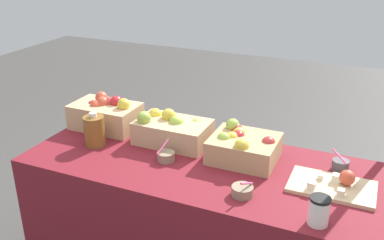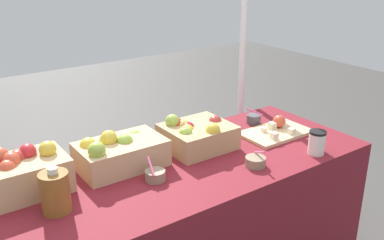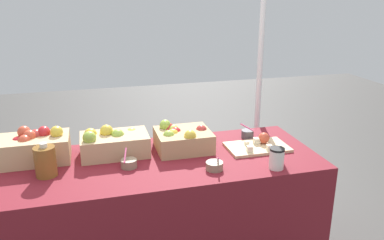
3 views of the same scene
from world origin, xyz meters
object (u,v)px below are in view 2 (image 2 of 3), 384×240
apple_crate_left (18,175)px  apple_crate_middle (120,152)px  sample_bowl_near (256,161)px  sample_bowl_far (254,119)px  apple_crate_right (196,135)px  coffee_cup (317,143)px  cutting_board_front (276,131)px  sample_bowl_mid (155,175)px  cider_jug (55,192)px  tent_pole (242,61)px

apple_crate_left → apple_crate_middle: size_ratio=0.98×
sample_bowl_near → sample_bowl_far: 0.56m
apple_crate_left → apple_crate_right: bearing=-3.4°
apple_crate_left → coffee_cup: bearing=-19.4°
cutting_board_front → sample_bowl_near: size_ratio=3.85×
apple_crate_left → sample_bowl_mid: (0.52, -0.23, -0.06)m
apple_crate_middle → cider_jug: 0.43m
sample_bowl_near → coffee_cup: (0.34, -0.08, 0.04)m
apple_crate_middle → cutting_board_front: 0.92m
cutting_board_front → apple_crate_right: bearing=166.9°
cutting_board_front → coffee_cup: (-0.03, -0.31, 0.04)m
apple_crate_left → coffee_cup: (1.33, -0.47, -0.03)m
cutting_board_front → coffee_cup: coffee_cup is taller
apple_crate_left → sample_bowl_mid: apple_crate_left is taller
coffee_cup → cutting_board_front: bearing=85.0°
cutting_board_front → cider_jug: cider_jug is taller
apple_crate_left → apple_crate_middle: 0.46m
apple_crate_right → tent_pole: (0.74, 0.48, 0.19)m
coffee_cup → apple_crate_right: bearing=137.3°
apple_crate_middle → sample_bowl_mid: (0.07, -0.21, -0.05)m
cutting_board_front → cider_jug: 1.29m
apple_crate_left → cider_jug: (0.08, -0.23, -0.00)m
apple_crate_middle → tent_pole: (1.16, 0.45, 0.19)m
apple_crate_middle → sample_bowl_mid: bearing=-72.6°
apple_crate_left → cutting_board_front: size_ratio=1.03×
sample_bowl_far → apple_crate_left: bearing=-178.8°
apple_crate_left → cutting_board_front: bearing=-6.8°
sample_bowl_far → cider_jug: size_ratio=0.55×
coffee_cup → tent_pole: size_ratio=0.06×
apple_crate_left → sample_bowl_mid: 0.58m
sample_bowl_far → apple_crate_middle: bearing=-176.9°
sample_bowl_mid → cider_jug: (-0.45, 0.01, 0.06)m
apple_crate_left → cutting_board_front: 1.37m
sample_bowl_mid → cider_jug: cider_jug is taller
apple_crate_right → sample_bowl_near: 0.36m
cutting_board_front → cider_jug: size_ratio=2.02×
apple_crate_middle → sample_bowl_far: bearing=3.1°
cider_jug → apple_crate_middle: bearing=28.2°
apple_crate_right → cutting_board_front: 0.49m
tent_pole → sample_bowl_mid: bearing=-148.7°
apple_crate_middle → coffee_cup: 0.98m
cider_jug → sample_bowl_far: bearing=11.1°
sample_bowl_near → cider_jug: (-0.91, 0.17, 0.06)m
tent_pole → coffee_cup: bearing=-107.6°
apple_crate_middle → tent_pole: tent_pole is taller
cutting_board_front → tent_pole: size_ratio=0.19×
tent_pole → sample_bowl_far: bearing=-122.1°
cutting_board_front → cider_jug: bearing=-177.2°
apple_crate_middle → apple_crate_right: (0.43, -0.03, -0.00)m
apple_crate_left → cutting_board_front: apple_crate_left is taller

